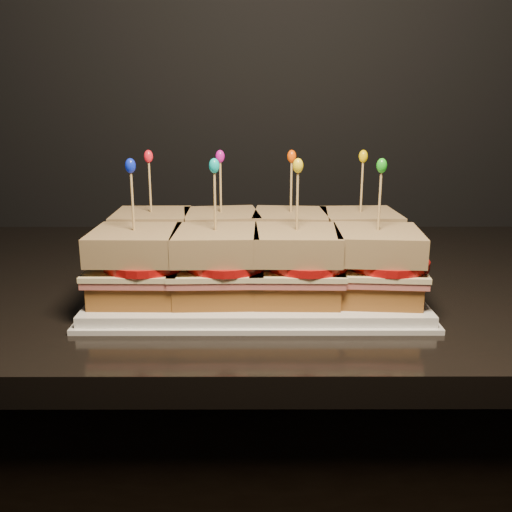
{
  "coord_description": "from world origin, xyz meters",
  "views": [
    {
      "loc": [
        0.99,
        0.86,
        1.11
      ],
      "look_at": [
        0.99,
        1.57,
        0.92
      ],
      "focal_mm": 40.0,
      "sensor_mm": 36.0,
      "label": 1
    }
  ],
  "objects": [
    {
      "name": "granite_slab",
      "position": [
        0.78,
        1.68,
        0.85
      ],
      "size": [
        2.64,
        0.67,
        0.03
      ],
      "primitive_type": "cube",
      "color": "black",
      "rests_on": "cabinet"
    },
    {
      "name": "platter",
      "position": [
        0.99,
        1.57,
        0.87
      ],
      "size": [
        0.4,
        0.25,
        0.02
      ],
      "primitive_type": "cube",
      "color": "white",
      "rests_on": "granite_slab"
    },
    {
      "name": "platter_rim",
      "position": [
        0.99,
        1.57,
        0.87
      ],
      "size": [
        0.41,
        0.26,
        0.01
      ],
      "primitive_type": "cube",
      "color": "white",
      "rests_on": "granite_slab"
    },
    {
      "name": "sandwich_0_bread_bot",
      "position": [
        0.85,
        1.63,
        0.89
      ],
      "size": [
        0.1,
        0.1,
        0.03
      ],
      "primitive_type": "cube",
      "rotation": [
        0.0,
        0.0,
        0.01
      ],
      "color": "brown",
      "rests_on": "platter"
    },
    {
      "name": "sandwich_0_ham",
      "position": [
        0.85,
        1.63,
        0.91
      ],
      "size": [
        0.11,
        0.1,
        0.01
      ],
      "primitive_type": "cube",
      "rotation": [
        0.0,
        0.0,
        0.01
      ],
      "color": "#C86157",
      "rests_on": "sandwich_0_bread_bot"
    },
    {
      "name": "sandwich_0_cheese",
      "position": [
        0.85,
        1.63,
        0.92
      ],
      "size": [
        0.11,
        0.11,
        0.01
      ],
      "primitive_type": "cube",
      "rotation": [
        0.0,
        0.0,
        0.01
      ],
      "color": "beige",
      "rests_on": "sandwich_0_ham"
    },
    {
      "name": "sandwich_0_tomato",
      "position": [
        0.86,
        1.62,
        0.93
      ],
      "size": [
        0.1,
        0.1,
        0.01
      ],
      "primitive_type": "cylinder",
      "color": "#AB0E0D",
      "rests_on": "sandwich_0_cheese"
    },
    {
      "name": "sandwich_0_bread_top",
      "position": [
        0.85,
        1.63,
        0.95
      ],
      "size": [
        0.1,
        0.1,
        0.03
      ],
      "primitive_type": "cube",
      "rotation": [
        0.0,
        0.0,
        0.01
      ],
      "color": "#4D270D",
      "rests_on": "sandwich_0_tomato"
    },
    {
      "name": "sandwich_0_pick",
      "position": [
        0.85,
        1.63,
        0.99
      ],
      "size": [
        0.0,
        0.0,
        0.09
      ],
      "primitive_type": "cylinder",
      "color": "tan",
      "rests_on": "sandwich_0_bread_top"
    },
    {
      "name": "sandwich_0_frill",
      "position": [
        0.85,
        1.63,
        1.04
      ],
      "size": [
        0.01,
        0.01,
        0.02
      ],
      "primitive_type": "ellipsoid",
      "color": "red",
      "rests_on": "sandwich_0_pick"
    },
    {
      "name": "sandwich_1_bread_bot",
      "position": [
        0.95,
        1.63,
        0.89
      ],
      "size": [
        0.11,
        0.11,
        0.03
      ],
      "primitive_type": "cube",
      "rotation": [
        0.0,
        0.0,
        0.13
      ],
      "color": "brown",
      "rests_on": "platter"
    },
    {
      "name": "sandwich_1_ham",
      "position": [
        0.95,
        1.63,
        0.91
      ],
      "size": [
        0.12,
        0.12,
        0.01
      ],
      "primitive_type": "cube",
      "rotation": [
        0.0,
        0.0,
        0.13
      ],
      "color": "#C86157",
      "rests_on": "sandwich_1_bread_bot"
    },
    {
      "name": "sandwich_1_cheese",
      "position": [
        0.95,
        1.63,
        0.92
      ],
      "size": [
        0.12,
        0.12,
        0.01
      ],
      "primitive_type": "cube",
      "rotation": [
        0.0,
        0.0,
        0.13
      ],
      "color": "beige",
      "rests_on": "sandwich_1_ham"
    },
    {
      "name": "sandwich_1_tomato",
      "position": [
        0.96,
        1.62,
        0.93
      ],
      "size": [
        0.1,
        0.1,
        0.01
      ],
      "primitive_type": "cylinder",
      "color": "#AB0E0D",
      "rests_on": "sandwich_1_cheese"
    },
    {
      "name": "sandwich_1_bread_top",
      "position": [
        0.95,
        1.63,
        0.95
      ],
      "size": [
        0.11,
        0.11,
        0.03
      ],
      "primitive_type": "cube",
      "rotation": [
        0.0,
        0.0,
        0.13
      ],
      "color": "#4D270D",
      "rests_on": "sandwich_1_tomato"
    },
    {
      "name": "sandwich_1_pick",
      "position": [
        0.95,
        1.63,
        0.99
      ],
      "size": [
        0.0,
        0.0,
        0.09
      ],
      "primitive_type": "cylinder",
      "color": "tan",
      "rests_on": "sandwich_1_bread_top"
    },
    {
      "name": "sandwich_1_frill",
      "position": [
        0.95,
        1.63,
        1.04
      ],
      "size": [
        0.01,
        0.01,
        0.02
      ],
      "primitive_type": "ellipsoid",
      "color": "#C11097",
      "rests_on": "sandwich_1_pick"
    },
    {
      "name": "sandwich_2_bread_bot",
      "position": [
        1.04,
        1.63,
        0.89
      ],
      "size": [
        0.1,
        0.1,
        0.03
      ],
      "primitive_type": "cube",
      "rotation": [
        0.0,
        0.0,
        -0.09
      ],
      "color": "brown",
      "rests_on": "platter"
    },
    {
      "name": "sandwich_2_ham",
      "position": [
        1.04,
        1.63,
        0.91
      ],
      "size": [
        0.11,
        0.11,
        0.01
      ],
      "primitive_type": "cube",
      "rotation": [
        0.0,
        0.0,
        -0.09
      ],
      "color": "#C86157",
      "rests_on": "sandwich_2_bread_bot"
    },
    {
      "name": "sandwich_2_cheese",
      "position": [
        1.04,
        1.63,
        0.92
      ],
      "size": [
        0.12,
        0.11,
        0.01
      ],
      "primitive_type": "cube",
      "rotation": [
        0.0,
        0.0,
        -0.09
      ],
      "color": "beige",
      "rests_on": "sandwich_2_ham"
    },
    {
      "name": "sandwich_2_tomato",
      "position": [
        1.05,
        1.62,
        0.93
      ],
      "size": [
        0.1,
        0.1,
        0.01
      ],
      "primitive_type": "cylinder",
      "color": "#AB0E0D",
      "rests_on": "sandwich_2_cheese"
    },
    {
      "name": "sandwich_2_bread_top",
      "position": [
        1.04,
        1.63,
        0.95
      ],
      "size": [
        0.11,
        0.11,
        0.03
      ],
      "primitive_type": "cube",
      "rotation": [
        0.0,
        0.0,
        -0.09
      ],
      "color": "#4D270D",
      "rests_on": "sandwich_2_tomato"
    },
    {
      "name": "sandwich_2_pick",
      "position": [
        1.04,
        1.63,
        0.99
      ],
      "size": [
        0.0,
        0.0,
        0.09
      ],
      "primitive_type": "cylinder",
      "color": "tan",
      "rests_on": "sandwich_2_bread_top"
    },
    {
      "name": "sandwich_2_frill",
      "position": [
        1.04,
        1.63,
        1.04
      ],
      "size": [
        0.01,
        0.01,
        0.02
      ],
      "primitive_type": "ellipsoid",
      "color": "#F14A03",
      "rests_on": "sandwich_2_pick"
    },
    {
      "name": "sandwich_3_bread_bot",
      "position": [
        1.14,
        1.63,
        0.89
      ],
      "size": [
        0.1,
        0.1,
        0.03
      ],
      "primitive_type": "cube",
      "rotation": [
        0.0,
        0.0,
        0.04
      ],
      "color": "brown",
      "rests_on": "platter"
    },
    {
      "name": "sandwich_3_ham",
      "position": [
        1.14,
        1.63,
        0.91
      ],
      "size": [
        0.11,
        0.11,
        0.01
      ],
      "primitive_type": "cube",
      "rotation": [
        0.0,
        0.0,
        0.04
      ],
      "color": "#C86157",
      "rests_on": "sandwich_3_bread_bot"
    },
    {
      "name": "sandwich_3_cheese",
      "position": [
        1.14,
        1.63,
        0.92
      ],
      "size": [
        0.11,
        0.11,
        0.01
      ],
      "primitive_type": "cube",
      "rotation": [
        0.0,
        0.0,
        0.04
      ],
      "color": "beige",
      "rests_on": "sandwich_3_ham"
    },
    {
      "name": "sandwich_3_tomato",
      "position": [
        1.15,
        1.62,
        0.93
      ],
      "size": [
        0.1,
        0.1,
        0.01
      ],
      "primitive_type": "cylinder",
      "color": "#AB0E0D",
      "rests_on": "sandwich_3_cheese"
    },
    {
      "name": "sandwich_3_bread_top",
      "position": [
        1.14,
        1.63,
        0.95
      ],
      "size": [
        0.1,
        0.1,
        0.03
      ],
      "primitive_type": "cube",
      "rotation": [
        0.0,
        0.0,
        0.04
      ],
      "color": "#4D270D",
      "rests_on": "sandwich_3_tomato"
    },
    {
      "name": "sandwich_3_pick",
      "position": [
        1.14,
        1.63,
        0.99
      ],
      "size": [
        0.0,
        0.0,
        0.09
      ],
      "primitive_type": "cylinder",
      "color": "tan",
      "rests_on": "sandwich_3_bread_top"
    },
    {
      "name": "sandwich_3_frill",
      "position": [
        1.14,
        1.63,
        1.04
      ],
      "size": [
        0.01,
        0.01,
        0.02
      ],
      "primitive_type": "ellipsoid",
      "color": "#E7BE05",
      "rests_on": "sandwich_3_pick"
    },
    {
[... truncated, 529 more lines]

